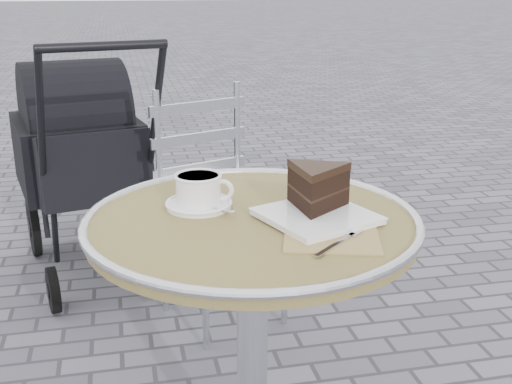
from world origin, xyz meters
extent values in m
cylinder|color=silver|center=(0.00, 0.00, 0.36)|extent=(0.07, 0.07, 0.67)
cylinder|color=#A18A57|center=(0.00, 0.00, 0.71)|extent=(0.70, 0.70, 0.03)
torus|color=silver|center=(0.00, 0.00, 0.73)|extent=(0.72, 0.72, 0.02)
cylinder|color=white|center=(-0.10, 0.09, 0.74)|extent=(0.14, 0.14, 0.01)
cylinder|color=white|center=(-0.10, 0.09, 0.77)|extent=(0.12, 0.12, 0.06)
torus|color=white|center=(-0.05, 0.08, 0.77)|extent=(0.05, 0.03, 0.05)
cylinder|color=beige|center=(-0.10, 0.09, 0.80)|extent=(0.09, 0.09, 0.01)
cube|color=#9C8055|center=(0.13, -0.13, 0.73)|extent=(0.23, 0.23, 0.00)
cube|color=white|center=(0.13, -0.04, 0.74)|extent=(0.26, 0.26, 0.01)
cylinder|color=silver|center=(-0.02, 0.67, 0.22)|extent=(0.02, 0.02, 0.43)
cylinder|color=silver|center=(0.29, 0.78, 0.22)|extent=(0.02, 0.02, 0.43)
cylinder|color=silver|center=(-0.13, 0.98, 0.22)|extent=(0.02, 0.02, 0.43)
cylinder|color=silver|center=(0.17, 1.09, 0.22)|extent=(0.02, 0.02, 0.43)
cube|color=silver|center=(0.08, 0.88, 0.44)|extent=(0.49, 0.49, 0.02)
cube|color=black|center=(-0.41, 1.40, 0.48)|extent=(0.55, 0.73, 0.40)
cylinder|color=black|center=(-0.30, 0.87, 1.01)|extent=(0.41, 0.12, 0.03)
cylinder|color=black|center=(-0.55, 1.06, 0.09)|extent=(0.07, 0.18, 0.18)
cylinder|color=black|center=(-0.14, 1.15, 0.09)|extent=(0.07, 0.18, 0.18)
cylinder|color=black|center=(-0.68, 1.64, 0.14)|extent=(0.09, 0.28, 0.28)
cylinder|color=black|center=(-0.27, 1.73, 0.14)|extent=(0.09, 0.28, 0.28)
camera|label=1|loc=(-0.26, -1.25, 1.21)|focal=45.00mm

